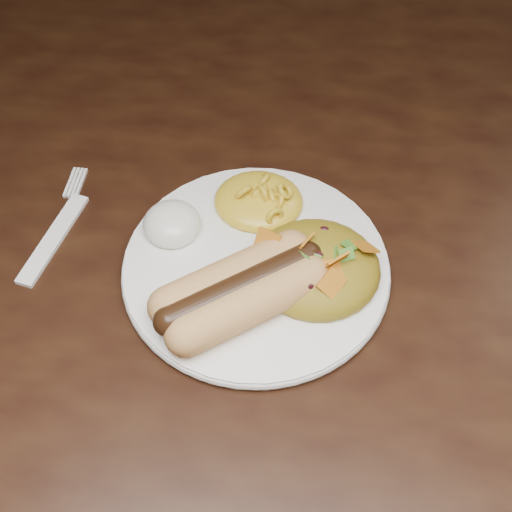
# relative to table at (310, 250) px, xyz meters

# --- Properties ---
(floor) EXTENTS (4.00, 4.00, 0.00)m
(floor) POSITION_rel_table_xyz_m (0.00, 0.00, -0.66)
(floor) COLOR brown
(floor) RESTS_ON ground
(table) EXTENTS (1.60, 0.90, 0.75)m
(table) POSITION_rel_table_xyz_m (0.00, 0.00, 0.00)
(table) COLOR black
(table) RESTS_ON floor
(plate) EXTENTS (0.27, 0.27, 0.01)m
(plate) POSITION_rel_table_xyz_m (-0.04, -0.10, 0.10)
(plate) COLOR white
(plate) RESTS_ON table
(hotdog) EXTENTS (0.11, 0.12, 0.03)m
(hotdog) POSITION_rel_table_xyz_m (-0.05, -0.14, 0.12)
(hotdog) COLOR #EDC769
(hotdog) RESTS_ON plate
(mac_and_cheese) EXTENTS (0.08, 0.08, 0.03)m
(mac_and_cheese) POSITION_rel_table_xyz_m (-0.05, -0.04, 0.12)
(mac_and_cheese) COLOR yellow
(mac_and_cheese) RESTS_ON plate
(sour_cream) EXTENTS (0.06, 0.06, 0.03)m
(sour_cream) POSITION_rel_table_xyz_m (-0.11, -0.08, 0.12)
(sour_cream) COLOR white
(sour_cream) RESTS_ON plate
(taco_salad) EXTENTS (0.10, 0.10, 0.05)m
(taco_salad) POSITION_rel_table_xyz_m (0.01, -0.10, 0.12)
(taco_salad) COLOR #BF6F0F
(taco_salad) RESTS_ON plate
(fork) EXTENTS (0.04, 0.12, 0.00)m
(fork) POSITION_rel_table_xyz_m (-0.21, -0.09, 0.09)
(fork) COLOR white
(fork) RESTS_ON table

